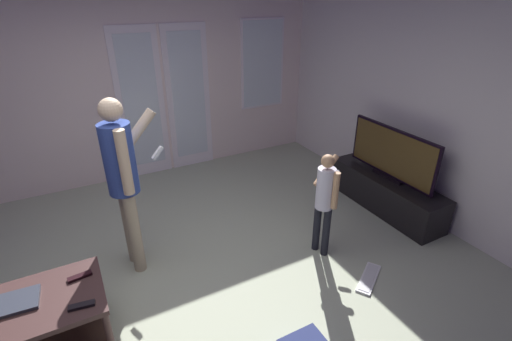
{
  "coord_description": "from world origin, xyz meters",
  "views": [
    {
      "loc": [
        -0.54,
        -2.41,
        2.42
      ],
      "look_at": [
        0.78,
        0.05,
        1.04
      ],
      "focal_mm": 25.63,
      "sensor_mm": 36.0,
      "label": 1
    }
  ],
  "objects_px": {
    "coffee_table": "(23,321)",
    "loose_keyboard": "(369,278)",
    "laptop_closed": "(14,303)",
    "person_child": "(325,196)",
    "person_adult": "(123,173)",
    "dvd_remote_slim": "(80,276)",
    "tv_stand": "(385,193)",
    "tv_remote_black": "(82,305)",
    "flat_screen_tv": "(392,154)"
  },
  "relations": [
    {
      "from": "tv_stand",
      "to": "person_child",
      "type": "bearing_deg",
      "value": -165.65
    },
    {
      "from": "coffee_table",
      "to": "loose_keyboard",
      "type": "relative_size",
      "value": 2.48
    },
    {
      "from": "tv_stand",
      "to": "loose_keyboard",
      "type": "xyz_separation_m",
      "value": [
        -1.05,
        -0.86,
        -0.2
      ]
    },
    {
      "from": "coffee_table",
      "to": "dvd_remote_slim",
      "type": "relative_size",
      "value": 6.42
    },
    {
      "from": "laptop_closed",
      "to": "tv_remote_black",
      "type": "height_order",
      "value": "laptop_closed"
    },
    {
      "from": "laptop_closed",
      "to": "loose_keyboard",
      "type": "bearing_deg",
      "value": -8.67
    },
    {
      "from": "tv_stand",
      "to": "loose_keyboard",
      "type": "bearing_deg",
      "value": -140.78
    },
    {
      "from": "flat_screen_tv",
      "to": "tv_remote_black",
      "type": "height_order",
      "value": "flat_screen_tv"
    },
    {
      "from": "flat_screen_tv",
      "to": "coffee_table",
      "type": "bearing_deg",
      "value": -175.4
    },
    {
      "from": "coffee_table",
      "to": "person_child",
      "type": "bearing_deg",
      "value": -0.13
    },
    {
      "from": "coffee_table",
      "to": "person_adult",
      "type": "distance_m",
      "value": 1.3
    },
    {
      "from": "tv_remote_black",
      "to": "dvd_remote_slim",
      "type": "height_order",
      "value": "same"
    },
    {
      "from": "tv_stand",
      "to": "person_child",
      "type": "distance_m",
      "value": 1.32
    },
    {
      "from": "person_child",
      "to": "dvd_remote_slim",
      "type": "bearing_deg",
      "value": 176.82
    },
    {
      "from": "coffee_table",
      "to": "dvd_remote_slim",
      "type": "bearing_deg",
      "value": 16.11
    },
    {
      "from": "tv_stand",
      "to": "dvd_remote_slim",
      "type": "relative_size",
      "value": 8.95
    },
    {
      "from": "coffee_table",
      "to": "laptop_closed",
      "type": "relative_size",
      "value": 3.51
    },
    {
      "from": "loose_keyboard",
      "to": "dvd_remote_slim",
      "type": "distance_m",
      "value": 2.48
    },
    {
      "from": "dvd_remote_slim",
      "to": "tv_stand",
      "type": "bearing_deg",
      "value": -3.05
    },
    {
      "from": "coffee_table",
      "to": "laptop_closed",
      "type": "bearing_deg",
      "value": 111.83
    },
    {
      "from": "tv_stand",
      "to": "person_adult",
      "type": "height_order",
      "value": "person_adult"
    },
    {
      "from": "tv_remote_black",
      "to": "person_child",
      "type": "bearing_deg",
      "value": 13.1
    },
    {
      "from": "person_adult",
      "to": "dvd_remote_slim",
      "type": "height_order",
      "value": "person_adult"
    },
    {
      "from": "tv_remote_black",
      "to": "dvd_remote_slim",
      "type": "bearing_deg",
      "value": 95.54
    },
    {
      "from": "person_child",
      "to": "tv_remote_black",
      "type": "relative_size",
      "value": 6.41
    },
    {
      "from": "loose_keyboard",
      "to": "coffee_table",
      "type": "bearing_deg",
      "value": 168.46
    },
    {
      "from": "coffee_table",
      "to": "person_adult",
      "type": "bearing_deg",
      "value": 37.41
    },
    {
      "from": "person_child",
      "to": "laptop_closed",
      "type": "xyz_separation_m",
      "value": [
        -2.61,
        0.06,
        -0.16
      ]
    },
    {
      "from": "tv_stand",
      "to": "loose_keyboard",
      "type": "distance_m",
      "value": 1.38
    },
    {
      "from": "flat_screen_tv",
      "to": "loose_keyboard",
      "type": "relative_size",
      "value": 2.76
    },
    {
      "from": "coffee_table",
      "to": "person_adult",
      "type": "xyz_separation_m",
      "value": [
        0.9,
        0.69,
        0.64
      ]
    },
    {
      "from": "laptop_closed",
      "to": "tv_remote_black",
      "type": "bearing_deg",
      "value": -27.35
    },
    {
      "from": "tv_stand",
      "to": "laptop_closed",
      "type": "xyz_separation_m",
      "value": [
        -3.81,
        -0.25,
        0.29
      ]
    },
    {
      "from": "tv_remote_black",
      "to": "person_adult",
      "type": "bearing_deg",
      "value": 68.18
    },
    {
      "from": "dvd_remote_slim",
      "to": "tv_remote_black",
      "type": "bearing_deg",
      "value": -98.8
    },
    {
      "from": "tv_stand",
      "to": "person_adult",
      "type": "bearing_deg",
      "value": 172.44
    },
    {
      "from": "person_child",
      "to": "person_adult",
      "type": "bearing_deg",
      "value": 157.83
    },
    {
      "from": "loose_keyboard",
      "to": "laptop_closed",
      "type": "height_order",
      "value": "laptop_closed"
    },
    {
      "from": "coffee_table",
      "to": "tv_stand",
      "type": "relative_size",
      "value": 0.72
    },
    {
      "from": "tv_stand",
      "to": "dvd_remote_slim",
      "type": "distance_m",
      "value": 3.41
    },
    {
      "from": "tv_stand",
      "to": "tv_remote_black",
      "type": "bearing_deg",
      "value": -171.68
    },
    {
      "from": "person_adult",
      "to": "loose_keyboard",
      "type": "xyz_separation_m",
      "value": [
        1.84,
        -1.25,
        -0.99
      ]
    },
    {
      "from": "tv_stand",
      "to": "dvd_remote_slim",
      "type": "height_order",
      "value": "dvd_remote_slim"
    },
    {
      "from": "tv_stand",
      "to": "loose_keyboard",
      "type": "height_order",
      "value": "tv_stand"
    },
    {
      "from": "person_child",
      "to": "loose_keyboard",
      "type": "height_order",
      "value": "person_child"
    },
    {
      "from": "flat_screen_tv",
      "to": "person_adult",
      "type": "distance_m",
      "value": 2.93
    },
    {
      "from": "loose_keyboard",
      "to": "laptop_closed",
      "type": "bearing_deg",
      "value": 167.56
    },
    {
      "from": "loose_keyboard",
      "to": "tv_stand",
      "type": "bearing_deg",
      "value": 39.22
    },
    {
      "from": "loose_keyboard",
      "to": "tv_remote_black",
      "type": "distance_m",
      "value": 2.43
    },
    {
      "from": "flat_screen_tv",
      "to": "loose_keyboard",
      "type": "distance_m",
      "value": 1.54
    }
  ]
}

